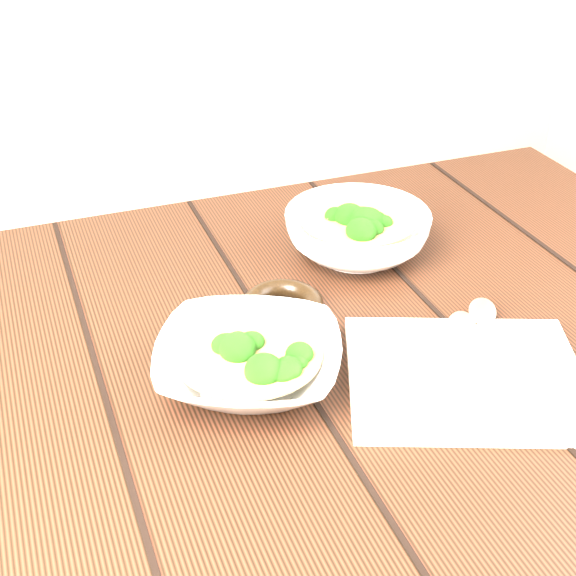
{
  "coord_description": "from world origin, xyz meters",
  "views": [
    {
      "loc": [
        -0.27,
        -0.69,
        1.28
      ],
      "look_at": [
        0.0,
        0.03,
        0.8
      ],
      "focal_mm": 50.0,
      "sensor_mm": 36.0,
      "label": 1
    }
  ],
  "objects_px": {
    "soup_bowl_front": "(248,361)",
    "napkin": "(465,377)",
    "soup_bowl_back": "(357,232)",
    "table": "(295,421)",
    "trivet": "(283,305)"
  },
  "relations": [
    {
      "from": "soup_bowl_front",
      "to": "napkin",
      "type": "bearing_deg",
      "value": -21.46
    },
    {
      "from": "soup_bowl_front",
      "to": "napkin",
      "type": "height_order",
      "value": "soup_bowl_front"
    },
    {
      "from": "soup_bowl_back",
      "to": "soup_bowl_front",
      "type": "bearing_deg",
      "value": -136.71
    },
    {
      "from": "trivet",
      "to": "napkin",
      "type": "bearing_deg",
      "value": -54.93
    },
    {
      "from": "table",
      "to": "soup_bowl_back",
      "type": "height_order",
      "value": "soup_bowl_back"
    },
    {
      "from": "soup_bowl_back",
      "to": "trivet",
      "type": "distance_m",
      "value": 0.18
    },
    {
      "from": "table",
      "to": "trivet",
      "type": "xyz_separation_m",
      "value": [
        0.01,
        0.06,
        0.13
      ]
    },
    {
      "from": "soup_bowl_front",
      "to": "trivet",
      "type": "height_order",
      "value": "soup_bowl_front"
    },
    {
      "from": "table",
      "to": "trivet",
      "type": "bearing_deg",
      "value": 84.11
    },
    {
      "from": "soup_bowl_back",
      "to": "napkin",
      "type": "relative_size",
      "value": 0.97
    },
    {
      "from": "soup_bowl_front",
      "to": "trivet",
      "type": "xyz_separation_m",
      "value": [
        0.08,
        0.11,
        -0.01
      ]
    },
    {
      "from": "trivet",
      "to": "soup_bowl_back",
      "type": "bearing_deg",
      "value": 35.36
    },
    {
      "from": "soup_bowl_back",
      "to": "trivet",
      "type": "relative_size",
      "value": 2.43
    },
    {
      "from": "soup_bowl_back",
      "to": "napkin",
      "type": "height_order",
      "value": "soup_bowl_back"
    },
    {
      "from": "table",
      "to": "soup_bowl_front",
      "type": "relative_size",
      "value": 4.67
    }
  ]
}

